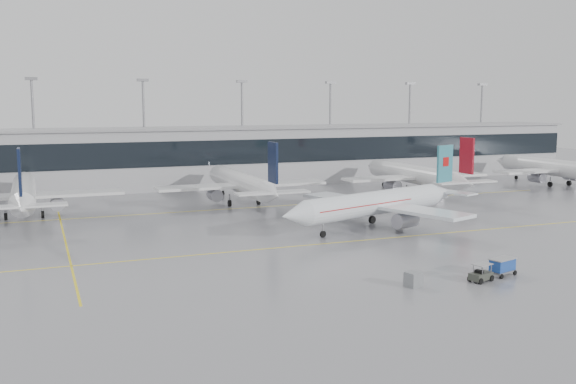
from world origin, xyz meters
name	(u,v)px	position (x,y,z in m)	size (l,w,h in m)	color
ground	(323,244)	(0.00, 0.00, 0.00)	(320.00, 320.00, 0.00)	gray
taxi_line_main	(323,244)	(0.00, 0.00, 0.01)	(120.00, 0.25, 0.01)	yellow
taxi_line_north	(249,208)	(0.00, 30.00, 0.01)	(120.00, 0.25, 0.01)	yellow
taxi_line_cross	(65,239)	(-30.00, 15.00, 0.01)	(0.25, 60.00, 0.01)	yellow
terminal	(202,157)	(0.00, 62.00, 6.00)	(180.00, 15.00, 12.00)	#A0A0A4
terminal_glass	(211,153)	(0.00, 54.45, 7.50)	(180.00, 0.20, 5.00)	black
terminal_roof	(201,128)	(0.00, 62.00, 12.20)	(182.00, 16.00, 0.40)	gray
light_masts	(195,122)	(0.00, 68.00, 13.34)	(156.40, 1.00, 22.60)	gray
air_canada_jet	(380,203)	(12.11, 7.00, 3.48)	(34.57, 27.99, 11.01)	white
parked_jet_b	(23,194)	(-35.00, 33.69, 3.71)	(29.64, 36.96, 11.72)	silver
parked_jet_c	(242,183)	(0.00, 33.69, 3.71)	(29.64, 36.96, 11.72)	silver
parked_jet_d	(415,175)	(35.00, 33.69, 3.71)	(29.64, 36.96, 11.72)	silver
parked_jet_e	(556,168)	(70.00, 33.69, 3.71)	(29.64, 36.96, 11.72)	silver
baggage_tug	(481,275)	(7.35, -21.24, 0.61)	(3.64, 2.09, 1.73)	#353831
baggage_cart	(502,265)	(10.81, -20.24, 1.05)	(3.24, 2.35, 1.80)	gray
gse_unit	(414,279)	(0.14, -20.39, 0.72)	(1.43, 1.33, 1.43)	gray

